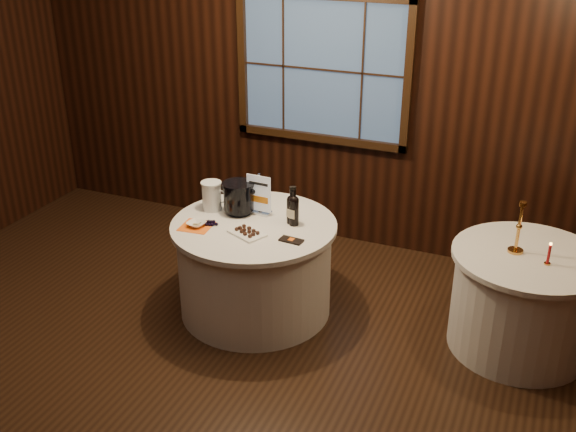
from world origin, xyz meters
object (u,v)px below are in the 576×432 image
at_px(ice_bucket, 239,197).
at_px(main_table, 255,267).
at_px(cracker_bowl, 196,224).
at_px(brass_candlestick, 518,234).
at_px(grape_bunch, 211,224).
at_px(sign_stand, 259,200).
at_px(port_bottle_right, 294,208).
at_px(chocolate_plate, 247,232).
at_px(chocolate_box, 291,240).
at_px(glass_pitcher, 212,196).
at_px(port_bottle_left, 291,207).
at_px(side_table, 522,301).
at_px(red_candle, 549,256).

bearing_deg(ice_bucket, main_table, -33.99).
relative_size(cracker_bowl, brass_candlestick, 0.35).
bearing_deg(grape_bunch, main_table, 29.84).
bearing_deg(sign_stand, main_table, -75.42).
bearing_deg(ice_bucket, cracker_bowl, -118.75).
xyz_separation_m(port_bottle_right, chocolate_plate, (-0.26, -0.29, -0.12)).
height_order(sign_stand, port_bottle_right, sign_stand).
distance_m(chocolate_box, glass_pitcher, 0.85).
height_order(port_bottle_right, chocolate_box, port_bottle_right).
relative_size(sign_stand, chocolate_box, 1.96).
bearing_deg(port_bottle_left, brass_candlestick, 4.65).
distance_m(main_table, port_bottle_right, 0.60).
xyz_separation_m(sign_stand, port_bottle_right, (0.33, -0.08, 0.02)).
relative_size(grape_bunch, brass_candlestick, 0.42).
relative_size(side_table, grape_bunch, 6.63).
bearing_deg(red_candle, port_bottle_right, -176.94).
distance_m(port_bottle_left, chocolate_box, 0.33).
relative_size(chocolate_plate, red_candle, 1.91).
relative_size(main_table, grape_bunch, 7.85).
bearing_deg(chocolate_box, grape_bunch, -175.35).
distance_m(side_table, grape_bunch, 2.37).
distance_m(chocolate_box, cracker_bowl, 0.76).
distance_m(side_table, ice_bucket, 2.26).
bearing_deg(cracker_bowl, brass_candlestick, 12.80).
relative_size(sign_stand, glass_pitcher, 1.42).
height_order(chocolate_plate, glass_pitcher, glass_pitcher).
xyz_separation_m(port_bottle_left, chocolate_plate, (-0.23, -0.31, -0.11)).
xyz_separation_m(main_table, brass_candlestick, (1.90, 0.30, 0.52)).
bearing_deg(port_bottle_left, main_table, -156.28).
height_order(port_bottle_right, ice_bucket, port_bottle_right).
xyz_separation_m(chocolate_box, red_candle, (1.74, 0.36, 0.06)).
relative_size(chocolate_plate, glass_pitcher, 1.34).
bearing_deg(grape_bunch, side_table, 11.47).
distance_m(sign_stand, glass_pitcher, 0.39).
bearing_deg(chocolate_plate, main_table, 100.02).
bearing_deg(ice_bucket, grape_bunch, -108.22).
distance_m(side_table, red_candle, 0.47).
bearing_deg(main_table, grape_bunch, -150.16).
height_order(port_bottle_left, chocolate_plate, port_bottle_left).
xyz_separation_m(port_bottle_right, glass_pitcher, (-0.71, 0.01, -0.02)).
xyz_separation_m(main_table, grape_bunch, (-0.29, -0.16, 0.40)).
bearing_deg(main_table, glass_pitcher, 165.58).
distance_m(sign_stand, red_candle, 2.15).
bearing_deg(grape_bunch, sign_stand, 54.06).
relative_size(port_bottle_left, cracker_bowl, 2.20).
bearing_deg(glass_pitcher, grape_bunch, -67.80).
xyz_separation_m(port_bottle_right, brass_candlestick, (1.61, 0.20, 0.00)).
bearing_deg(main_table, ice_bucket, 146.01).
bearing_deg(chocolate_plate, brass_candlestick, 14.61).
relative_size(ice_bucket, brass_candlestick, 0.67).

